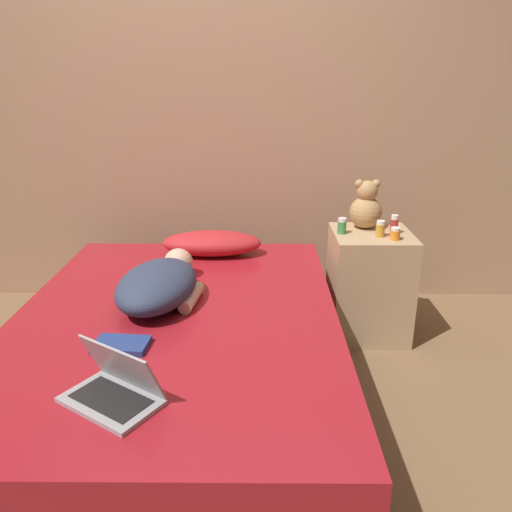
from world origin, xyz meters
name	(u,v)px	position (x,y,z in m)	size (l,w,h in m)	color
ground_plane	(181,401)	(0.00, 0.00, 0.00)	(12.00, 12.00, 0.00)	brown
wall_back	(201,103)	(0.00, 1.28, 1.30)	(8.00, 0.06, 2.60)	tan
bed	(179,359)	(0.00, 0.00, 0.23)	(1.46, 2.01, 0.46)	#4C331E
nightstand	(369,284)	(1.01, 0.70, 0.31)	(0.44, 0.44, 0.62)	tan
pillow	(212,243)	(0.09, 0.78, 0.53)	(0.58, 0.26, 0.14)	red
person_lying	(160,283)	(-0.09, 0.13, 0.55)	(0.41, 0.71, 0.18)	#2D3851
laptop	(115,388)	(-0.09, -0.63, 0.51)	(0.37, 0.33, 0.19)	#9E9EA3
teddy_bear	(366,207)	(0.98, 0.80, 0.75)	(0.18, 0.18, 0.28)	tan
bottle_green	(342,226)	(0.83, 0.69, 0.67)	(0.05, 0.05, 0.09)	#3D8E4C
bottle_amber	(380,229)	(1.03, 0.63, 0.67)	(0.05, 0.05, 0.09)	gold
bottle_red	(394,225)	(1.12, 0.69, 0.68)	(0.04, 0.04, 0.11)	#B72D2D
bottle_orange	(395,234)	(1.10, 0.57, 0.66)	(0.05, 0.05, 0.07)	orange
book	(121,345)	(-0.16, -0.30, 0.48)	(0.22, 0.15, 0.02)	navy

